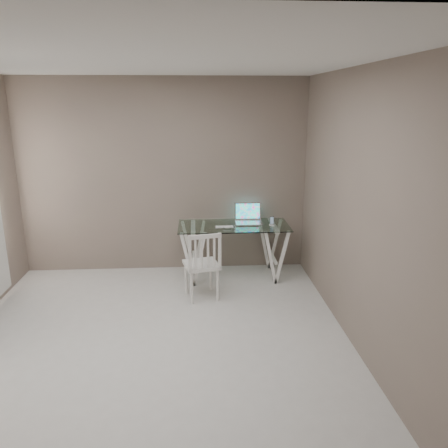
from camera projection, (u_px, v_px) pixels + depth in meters
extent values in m
plane|color=beige|center=(154.00, 351.00, 4.30)|extent=(4.50, 4.50, 0.00)
cube|color=white|center=(139.00, 60.00, 3.57)|extent=(4.00, 4.50, 0.02)
cube|color=#706258|center=(164.00, 177.00, 6.09)|extent=(4.00, 0.02, 2.70)
cube|color=#706258|center=(89.00, 363.00, 1.77)|extent=(4.00, 0.02, 2.70)
cube|color=#706258|center=(364.00, 215.00, 4.06)|extent=(0.02, 4.50, 2.70)
cube|color=silver|center=(234.00, 226.00, 5.94)|extent=(1.50, 0.70, 0.01)
cube|color=white|center=(194.00, 253.00, 6.00)|extent=(0.24, 0.62, 0.72)
cube|color=white|center=(273.00, 251.00, 6.07)|extent=(0.24, 0.62, 0.72)
cube|color=silver|center=(201.00, 265.00, 5.38)|extent=(0.48, 0.48, 0.04)
cylinder|color=silver|center=(192.00, 288.00, 5.24)|extent=(0.03, 0.03, 0.41)
cylinder|color=silver|center=(218.00, 285.00, 5.33)|extent=(0.03, 0.03, 0.41)
cylinder|color=silver|center=(186.00, 278.00, 5.54)|extent=(0.03, 0.03, 0.41)
cylinder|color=silver|center=(211.00, 275.00, 5.63)|extent=(0.03, 0.03, 0.41)
cube|color=silver|center=(205.00, 252.00, 5.14)|extent=(0.40, 0.12, 0.45)
cube|color=silver|center=(249.00, 223.00, 6.02)|extent=(0.37, 0.26, 0.02)
cube|color=#19D899|center=(248.00, 211.00, 6.13)|extent=(0.37, 0.05, 0.25)
cube|color=silver|center=(224.00, 227.00, 5.84)|extent=(0.25, 0.11, 0.01)
ellipsoid|color=white|center=(227.00, 227.00, 5.78)|extent=(0.12, 0.07, 0.04)
cube|color=white|center=(272.00, 225.00, 5.92)|extent=(0.06, 0.06, 0.01)
cube|color=black|center=(272.00, 220.00, 5.91)|extent=(0.05, 0.03, 0.11)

